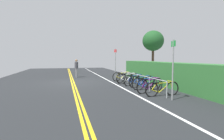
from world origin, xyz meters
TOP-DOWN VIEW (x-y plane):
  - ground_plane at (0.00, 0.00)m, footprint 37.10×12.11m
  - centre_line_yellow_inner at (0.00, -0.08)m, footprint 33.39×0.10m
  - centre_line_yellow_outer at (0.00, 0.08)m, footprint 33.39×0.10m
  - bike_lane_stripe_white at (0.00, 2.76)m, footprint 33.39×0.12m
  - bike_rack at (3.07, 3.82)m, footprint 6.77×0.05m
  - bicycle_0 at (0.15, 3.80)m, footprint 0.53×1.73m
  - bicycle_1 at (1.03, 3.75)m, footprint 0.66×1.57m
  - bicycle_2 at (1.83, 3.67)m, footprint 0.46×1.73m
  - bicycle_3 at (2.63, 3.79)m, footprint 0.62×1.63m
  - bicycle_4 at (3.45, 3.96)m, footprint 0.46×1.72m
  - bicycle_5 at (4.31, 3.85)m, footprint 0.46×1.68m
  - bicycle_6 at (5.09, 3.69)m, footprint 0.69×1.76m
  - bicycle_7 at (5.97, 3.86)m, footprint 0.46×1.80m
  - pedestrian at (-3.20, 0.48)m, footprint 0.49×0.32m
  - sign_post_near at (-0.98, 3.55)m, footprint 0.36×0.10m
  - sign_post_far at (6.82, 3.84)m, footprint 0.36×0.09m
  - hedge_backdrop at (4.57, 5.91)m, footprint 15.72×1.24m
  - tree_near_left at (-2.72, 7.89)m, footprint 2.07×2.07m

SIDE VIEW (x-z plane):
  - ground_plane at x=0.00m, z-range -0.05..0.00m
  - centre_line_yellow_inner at x=0.00m, z-range 0.00..0.00m
  - centre_line_yellow_outer at x=0.00m, z-range 0.00..0.00m
  - bike_lane_stripe_white at x=0.00m, z-range 0.00..0.00m
  - bicycle_1 at x=1.03m, z-range -0.02..0.68m
  - bicycle_0 at x=0.15m, z-range -0.02..0.69m
  - bicycle_7 at x=5.97m, z-range -0.02..0.70m
  - bicycle_5 at x=4.31m, z-range -0.02..0.71m
  - bicycle_3 at x=2.63m, z-range -0.02..0.72m
  - bicycle_4 at x=3.45m, z-range -0.02..0.72m
  - bicycle_2 at x=1.83m, z-range -0.02..0.75m
  - bicycle_6 at x=5.09m, z-range -0.02..0.76m
  - bike_rack at x=3.07m, z-range 0.20..0.96m
  - hedge_backdrop at x=4.57m, z-range 0.00..1.49m
  - pedestrian at x=-3.20m, z-range 0.12..1.77m
  - sign_post_near at x=-0.98m, z-range 0.24..2.78m
  - sign_post_far at x=6.82m, z-range 0.24..2.79m
  - tree_near_left at x=-2.72m, z-range 1.19..5.63m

